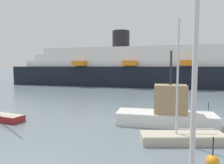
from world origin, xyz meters
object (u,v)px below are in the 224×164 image
channel_buoy_1 (208,113)px  channel_buoy_0 (213,161)px  sailboat_3 (0,116)px  cruise_ship (184,68)px  fishing_boat_0 (167,112)px  sailboat_0 (183,137)px

channel_buoy_1 → channel_buoy_0: bearing=-95.5°
sailboat_3 → cruise_ship: (17.23, 40.64, 4.19)m
channel_buoy_0 → channel_buoy_1: bearing=84.5°
sailboat_3 → cruise_ship: 44.34m
channel_buoy_1 → fishing_boat_0: bearing=-128.5°
sailboat_0 → channel_buoy_0: (1.43, -3.27, -0.07)m
cruise_ship → sailboat_3: bearing=-116.3°
sailboat_3 → channel_buoy_1: bearing=-151.9°
channel_buoy_0 → channel_buoy_1: (1.18, 12.34, -0.05)m
sailboat_3 → channel_buoy_1: sailboat_3 is taller
sailboat_3 → channel_buoy_0: sailboat_3 is taller
sailboat_0 → sailboat_3: bearing=-20.6°
fishing_boat_0 → channel_buoy_0: fishing_boat_0 is taller
sailboat_3 → channel_buoy_0: 18.56m
sailboat_0 → fishing_boat_0: (-1.34, 4.09, 0.78)m
fishing_boat_0 → cruise_ship: 37.35m
fishing_boat_0 → sailboat_0: bearing=-77.1°
sailboat_3 → cruise_ship: bearing=-108.6°
sailboat_3 → fishing_boat_0: (15.38, 3.50, 0.73)m
sailboat_0 → channel_buoy_0: sailboat_0 is taller
fishing_boat_0 → channel_buoy_0: bearing=-74.7°
fishing_boat_0 → channel_buoy_1: bearing=46.2°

